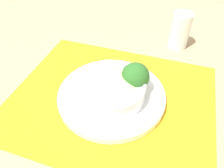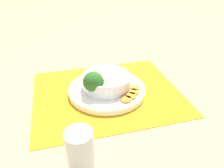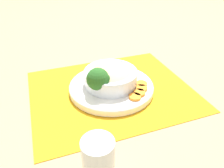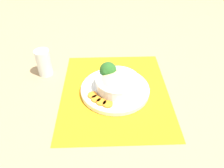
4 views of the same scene
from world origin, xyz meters
name	(u,v)px [view 3 (image 3 of 4)]	position (x,y,z in m)	size (l,w,h in m)	color
ground_plane	(111,90)	(0.00, 0.00, 0.00)	(4.00, 4.00, 0.00)	tan
placemat	(111,90)	(0.00, 0.00, 0.00)	(0.55, 0.47, 0.00)	orange
plate	(111,87)	(0.00, 0.00, 0.02)	(0.27, 0.27, 0.02)	white
bowl	(111,76)	(0.00, -0.01, 0.05)	(0.17, 0.17, 0.06)	silver
broccoli_floret	(98,79)	(0.05, 0.03, 0.07)	(0.07, 0.07, 0.08)	#84AD5B
carrot_slice_near	(135,97)	(-0.05, 0.08, 0.02)	(0.04, 0.04, 0.01)	orange
carrot_slice_middle	(139,93)	(-0.07, 0.07, 0.02)	(0.04, 0.04, 0.01)	orange
carrot_slice_far	(142,88)	(-0.09, 0.05, 0.02)	(0.04, 0.04, 0.01)	orange
carrot_slice_extra	(141,84)	(-0.10, 0.02, 0.02)	(0.04, 0.04, 0.01)	orange
water_glass	(99,166)	(0.11, 0.31, 0.05)	(0.06, 0.06, 0.12)	silver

